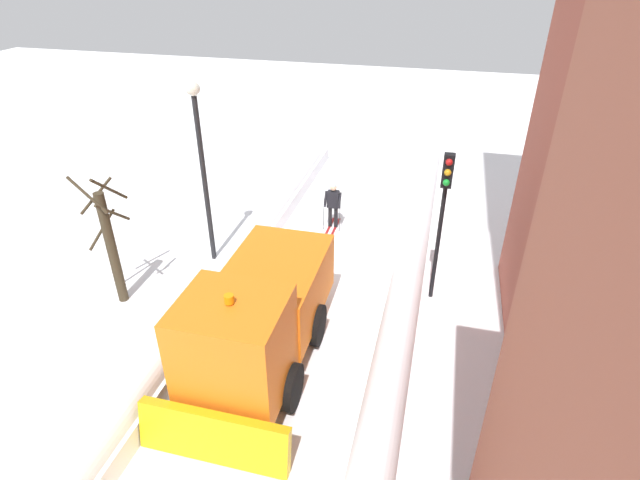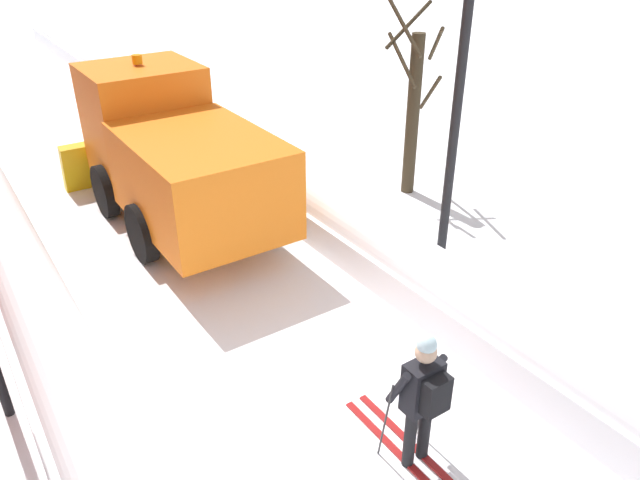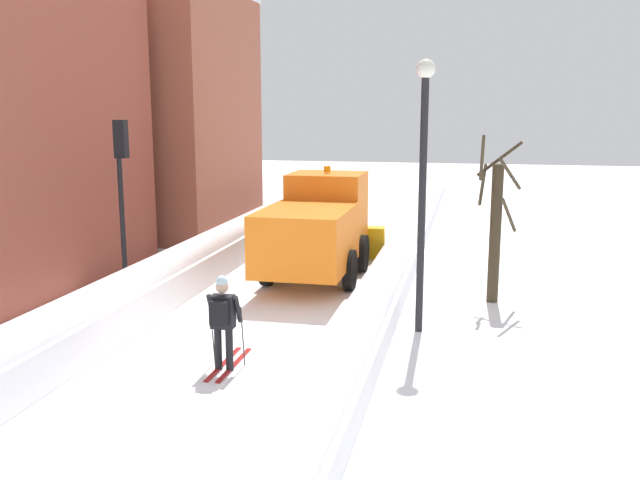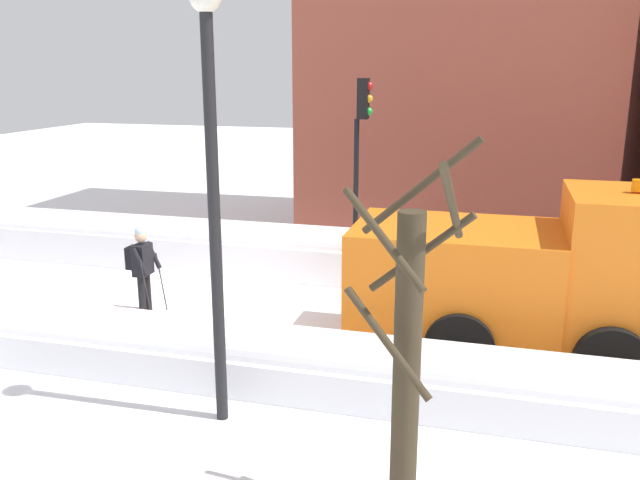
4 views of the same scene
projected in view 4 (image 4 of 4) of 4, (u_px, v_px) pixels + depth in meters
plow_truck at (536, 274)px, 10.92m from camera, size 3.20×5.98×3.12m
skier at (142, 266)px, 13.02m from camera, size 0.62×1.80×1.81m
traffic_light_pole at (361, 139)px, 15.12m from camera, size 0.28×0.42×4.54m
street_lamp at (212, 161)px, 8.43m from camera, size 0.40×0.40×5.80m
bare_tree_near at (407, 362)px, 6.64m from camera, size 1.10×1.28×4.16m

